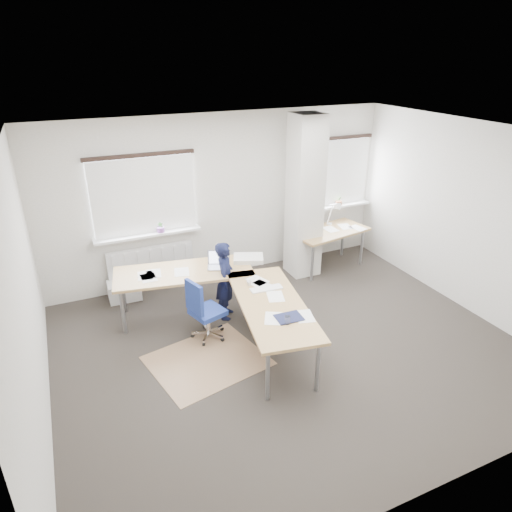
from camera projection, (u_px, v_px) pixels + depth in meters
name	position (u px, v px, depth m)	size (l,w,h in m)	color
ground	(289.00, 347.00, 6.21)	(6.00, 6.00, 0.00)	#292521
room_shell	(289.00, 213.00, 5.92)	(6.04, 5.04, 2.82)	beige
floor_mat	(207.00, 360.00, 5.92)	(1.39, 1.18, 0.01)	#937050
white_crate	(124.00, 290.00, 7.34)	(0.50, 0.35, 0.30)	white
desk_main	(228.00, 287.00, 6.29)	(2.40, 2.98, 0.96)	#9D7143
desk_side	(329.00, 233.00, 8.19)	(1.50, 0.93, 1.22)	#9D7143
task_chair	(206.00, 322.00, 6.29)	(0.52, 0.51, 0.93)	navy
person	(226.00, 280.00, 6.68)	(0.44, 0.29, 1.20)	black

